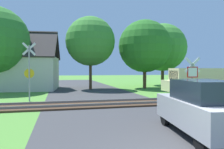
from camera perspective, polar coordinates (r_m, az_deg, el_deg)
road_asphalt at (r=7.22m, az=10.95°, el=-15.70°), size 7.56×80.00×0.01m
rail_track at (r=13.27m, az=-1.07°, el=-7.64°), size 60.00×2.60×0.22m
stop_sign_near at (r=12.88m, az=20.21°, el=-0.73°), size 0.87×0.21×2.81m
crossing_sign_far at (r=15.50m, az=-20.82°, el=1.35°), size 0.87×0.17×3.93m
house at (r=25.21m, az=-21.73°, el=0.77°), size 7.42×7.03×6.28m
tree_far at (r=30.75m, az=13.09°, el=6.90°), size 6.45×6.45×8.39m
tree_right at (r=25.23m, az=8.55°, el=7.32°), size 5.95×5.95×7.77m
tree_center at (r=23.97m, az=-5.67°, el=8.61°), size 5.33×5.33×7.86m
mail_truck at (r=19.78m, az=20.73°, el=-1.37°), size 4.99×2.11×2.24m
parked_car at (r=7.58m, az=22.36°, el=-8.03°), size 2.19×4.19×1.78m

